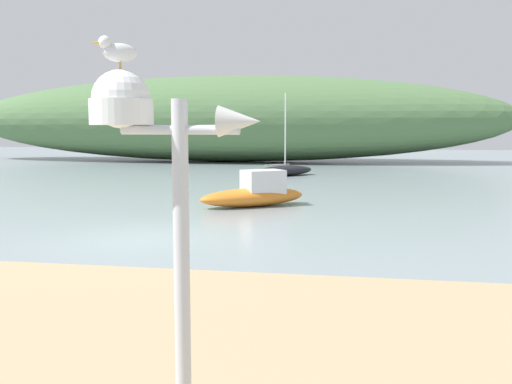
{
  "coord_description": "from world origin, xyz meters",
  "views": [
    {
      "loc": [
        5.25,
        -13.27,
        2.77
      ],
      "look_at": [
        2.42,
        2.71,
        0.92
      ],
      "focal_mm": 40.03,
      "sensor_mm": 36.0,
      "label": 1
    }
  ],
  "objects_px": {
    "mast_structure": "(146,147)",
    "sailboat_far_right": "(285,170)",
    "seagull_on_radar": "(118,51)",
    "motorboat_centre_water": "(256,193)"
  },
  "relations": [
    {
      "from": "sailboat_far_right",
      "to": "motorboat_centre_water",
      "type": "distance_m",
      "value": 12.71
    },
    {
      "from": "seagull_on_radar",
      "to": "motorboat_centre_water",
      "type": "xyz_separation_m",
      "value": [
        -1.76,
        15.67,
        -2.86
      ]
    },
    {
      "from": "mast_structure",
      "to": "sailboat_far_right",
      "type": "height_order",
      "value": "sailboat_far_right"
    },
    {
      "from": "mast_structure",
      "to": "sailboat_far_right",
      "type": "bearing_deg",
      "value": 95.05
    },
    {
      "from": "mast_structure",
      "to": "sailboat_far_right",
      "type": "distance_m",
      "value": 28.56
    },
    {
      "from": "mast_structure",
      "to": "seagull_on_radar",
      "type": "relative_size",
      "value": 9.64
    },
    {
      "from": "mast_structure",
      "to": "motorboat_centre_water",
      "type": "distance_m",
      "value": 15.93
    },
    {
      "from": "motorboat_centre_water",
      "to": "mast_structure",
      "type": "bearing_deg",
      "value": -82.86
    },
    {
      "from": "seagull_on_radar",
      "to": "motorboat_centre_water",
      "type": "height_order",
      "value": "seagull_on_radar"
    },
    {
      "from": "seagull_on_radar",
      "to": "mast_structure",
      "type": "bearing_deg",
      "value": 2.61
    }
  ]
}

